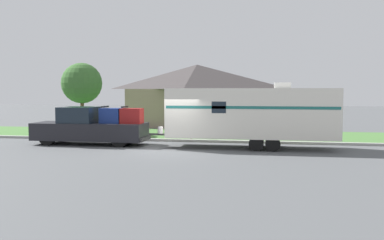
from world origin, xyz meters
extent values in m
plane|color=#515456|center=(0.00, 0.00, 0.00)|extent=(120.00, 120.00, 0.00)
cube|color=#999993|center=(0.00, 3.75, 0.07)|extent=(80.00, 0.30, 0.14)
cube|color=#477538|center=(0.00, 7.40, 0.01)|extent=(80.00, 7.00, 0.03)
cube|color=gray|center=(-1.31, 15.63, 1.51)|extent=(10.10, 7.82, 3.02)
pyramid|color=#3D3838|center=(-1.31, 15.63, 4.05)|extent=(10.91, 8.45, 2.05)
cube|color=#4C3828|center=(-1.31, 11.75, 1.05)|extent=(1.00, 0.06, 2.10)
cylinder|color=black|center=(-7.01, 0.89, 0.46)|extent=(0.91, 0.28, 0.91)
cylinder|color=black|center=(-7.01, 2.49, 0.46)|extent=(0.91, 0.28, 0.91)
cylinder|color=black|center=(-2.98, 0.89, 0.46)|extent=(0.91, 0.28, 0.91)
cylinder|color=black|center=(-2.98, 2.49, 0.46)|extent=(0.91, 0.28, 0.91)
cube|color=black|center=(-6.19, 1.69, 0.72)|extent=(3.60, 1.96, 0.93)
cube|color=#19232D|center=(-5.54, 1.69, 1.61)|extent=(1.87, 1.80, 0.86)
cube|color=black|center=(-3.14, 1.69, 0.72)|extent=(2.51, 1.96, 0.93)
cube|color=#333333|center=(-1.82, 1.69, 0.37)|extent=(0.12, 1.76, 0.20)
cube|color=navy|center=(-3.69, 1.69, 1.58)|extent=(1.15, 0.82, 0.80)
cube|color=black|center=(-4.06, 1.69, 2.06)|extent=(0.10, 0.91, 0.08)
cube|color=maroon|center=(-2.59, 1.69, 1.58)|extent=(1.15, 0.82, 0.80)
cube|color=black|center=(-2.95, 1.69, 2.06)|extent=(0.10, 0.91, 0.08)
cylinder|color=black|center=(4.03, 0.64, 0.36)|extent=(0.72, 0.22, 0.72)
cylinder|color=black|center=(4.03, 2.75, 0.36)|extent=(0.72, 0.22, 0.72)
cylinder|color=black|center=(4.82, 0.64, 0.36)|extent=(0.72, 0.22, 0.72)
cylinder|color=black|center=(4.82, 2.75, 0.36)|extent=(0.72, 0.22, 0.72)
cube|color=silver|center=(3.75, 1.69, 1.81)|extent=(8.48, 2.39, 2.48)
cube|color=#1E6660|center=(3.75, 0.50, 2.12)|extent=(8.31, 0.01, 0.14)
cube|color=#383838|center=(-1.06, 1.69, 0.62)|extent=(1.14, 0.12, 0.10)
cylinder|color=silver|center=(-1.01, 1.69, 0.85)|extent=(0.28, 0.28, 0.36)
cube|color=silver|center=(5.28, 1.69, 3.19)|extent=(0.80, 0.68, 0.28)
cube|color=#19232D|center=(2.22, 0.50, 2.12)|extent=(0.70, 0.01, 0.56)
cylinder|color=brown|center=(0.17, 4.41, 0.57)|extent=(0.09, 0.09, 1.15)
cube|color=silver|center=(0.17, 4.41, 1.26)|extent=(0.48, 0.20, 0.22)
cylinder|color=brown|center=(-7.75, 6.99, 1.19)|extent=(0.24, 0.24, 2.39)
sphere|color=#38662D|center=(-7.75, 6.99, 3.41)|extent=(2.72, 2.72, 2.72)
camera|label=1|loc=(4.50, -20.11, 2.99)|focal=40.00mm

